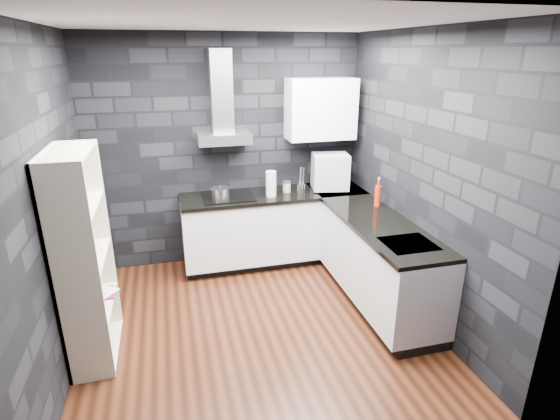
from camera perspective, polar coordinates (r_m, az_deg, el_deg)
name	(u,v)px	position (r m, az deg, el deg)	size (l,w,h in m)	color
ground	(257,326)	(4.36, -3.06, -14.89)	(3.20, 3.20, 0.00)	#3E1C0F
ceiling	(250,22)	(3.58, -3.92, 23.34)	(3.20, 3.20, 0.00)	silver
wall_back	(227,152)	(5.30, -6.96, 7.47)	(3.20, 0.05, 2.70)	black
wall_front	(316,285)	(2.30, 4.75, -9.77)	(3.20, 0.05, 2.70)	black
wall_left	(47,209)	(3.80, -28.18, 0.11)	(0.05, 3.20, 2.70)	black
wall_right	(422,179)	(4.35, 18.08, 3.83)	(0.05, 3.20, 2.70)	black
toekick_back	(274,256)	(5.55, -0.84, -6.03)	(2.18, 0.50, 0.10)	black
toekick_right	(379,297)	(4.80, 12.83, -11.07)	(0.50, 1.78, 0.10)	black
counter_back_cab	(274,226)	(5.34, -0.76, -2.07)	(2.20, 0.60, 0.76)	silver
counter_right_cab	(379,261)	(4.58, 12.79, -6.54)	(0.60, 1.80, 0.76)	silver
counter_back_top	(274,195)	(5.20, -0.75, 1.98)	(2.20, 0.62, 0.04)	black
counter_right_top	(381,225)	(4.42, 13.07, -1.91)	(0.62, 1.80, 0.04)	black
counter_corner_top	(337,190)	(5.44, 7.43, 2.66)	(0.62, 0.62, 0.04)	black
hood_body	(224,138)	(5.06, -7.31, 9.29)	(0.60, 0.34, 0.12)	#A6A6AA
hood_chimney	(221,91)	(5.06, -7.68, 15.10)	(0.24, 0.20, 0.90)	#A6A6AA
upper_cabinet	(321,109)	(5.28, 5.33, 12.99)	(0.80, 0.35, 0.70)	white
cooktop	(228,196)	(5.10, -6.79, 1.79)	(0.58, 0.50, 0.01)	black
sink_rim	(409,244)	(4.02, 16.45, -4.27)	(0.44, 0.40, 0.01)	#A6A6AA
pot	(220,194)	(4.97, -7.81, 2.04)	(0.20, 0.20, 0.12)	#B8B8BC
glass_vase	(271,184)	(5.05, -1.18, 3.44)	(0.12, 0.12, 0.30)	silver
storage_jar	(287,187)	(5.23, 0.88, 3.00)	(0.09, 0.09, 0.12)	tan
utensil_crock	(301,189)	(5.18, 2.78, 2.81)	(0.09, 0.09, 0.12)	#B8B8BC
appliance_garage	(330,171)	(5.32, 6.55, 5.03)	(0.42, 0.33, 0.42)	#B5B7BD
red_bottle	(378,196)	(4.84, 12.65, 1.78)	(0.07, 0.07, 0.23)	#99270F
bookshelf	(84,259)	(3.91, -24.21, -5.85)	(0.34, 0.80, 1.80)	beige
fruit_bowl	(82,260)	(3.81, -24.49, -5.96)	(0.22, 0.22, 0.06)	silver
book_red	(91,285)	(4.20, -23.43, -8.96)	(0.18, 0.02, 0.24)	maroon
book_second	(93,280)	(4.22, -23.26, -8.46)	(0.18, 0.02, 0.25)	#B2B2B2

